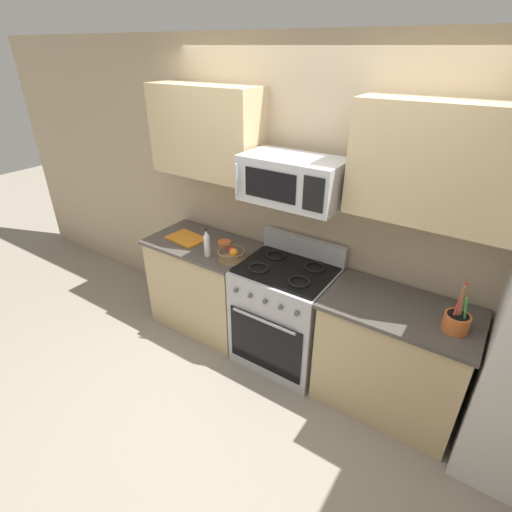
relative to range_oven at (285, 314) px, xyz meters
The scene contains 14 objects.
ground_plane 0.78m from the range_oven, 90.00° to the right, with size 16.00×16.00×0.00m, color gray.
wall_back 0.91m from the range_oven, 90.00° to the left, with size 8.00×0.10×2.60m, color tan.
counter_left 0.90m from the range_oven, behind, with size 1.01×0.62×0.91m.
range_oven is the anchor object (origin of this frame).
counter_right 0.91m from the range_oven, ahead, with size 1.04×0.62×0.91m.
microwave 1.18m from the range_oven, 90.05° to the left, with size 0.74×0.44×0.33m.
upper_cabinets_left 1.67m from the range_oven, behind, with size 1.00×0.34×0.73m.
upper_cabinets_right 1.68m from the range_oven, ahead, with size 1.03×0.34×0.73m.
utensil_crock 1.35m from the range_oven, ahead, with size 0.16×0.16×0.34m.
fruit_basket 0.69m from the range_oven, 167.86° to the right, with size 0.24×0.24×0.10m.
apple_loose 0.68m from the range_oven, 167.96° to the right, with size 0.08×0.08×0.08m, color red.
cutting_board 1.15m from the range_oven, behind, with size 0.35×0.24×0.02m, color orange.
bottle_vinegar 0.90m from the range_oven, 166.10° to the right, with size 0.05×0.05×0.25m.
prep_bowl 0.82m from the range_oven, behind, with size 0.12×0.12×0.05m.
Camera 1 is at (1.30, -1.75, 2.50)m, focal length 27.39 mm.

